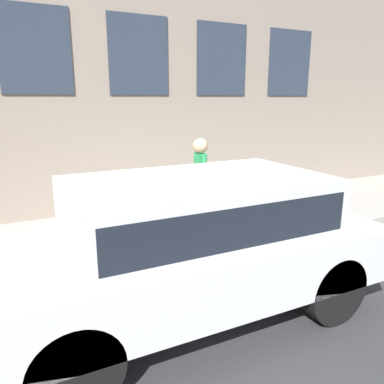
% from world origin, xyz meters
% --- Properties ---
extents(ground_plane, '(80.00, 80.00, 0.00)m').
position_xyz_m(ground_plane, '(0.00, 0.00, 0.00)').
color(ground_plane, '#38383A').
extents(sidewalk, '(2.89, 60.00, 0.17)m').
position_xyz_m(sidewalk, '(1.45, 0.00, 0.08)').
color(sidewalk, '#B2ADA3').
rests_on(sidewalk, ground_plane).
extents(building_facade, '(0.33, 40.00, 7.60)m').
position_xyz_m(building_facade, '(3.04, 0.00, 3.80)').
color(building_facade, gray).
rests_on(building_facade, ground_plane).
extents(fire_hydrant, '(0.37, 0.47, 0.79)m').
position_xyz_m(fire_hydrant, '(0.66, 0.08, 0.57)').
color(fire_hydrant, gold).
rests_on(fire_hydrant, sidewalk).
extents(person, '(0.40, 0.26, 1.64)m').
position_xyz_m(person, '(1.04, -0.43, 1.15)').
color(person, '#232328').
rests_on(person, sidewalk).
extents(parked_truck_white_near, '(1.87, 4.51, 1.63)m').
position_xyz_m(parked_truck_white_near, '(-1.15, 0.81, 0.95)').
color(parked_truck_white_near, black).
rests_on(parked_truck_white_near, ground_plane).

